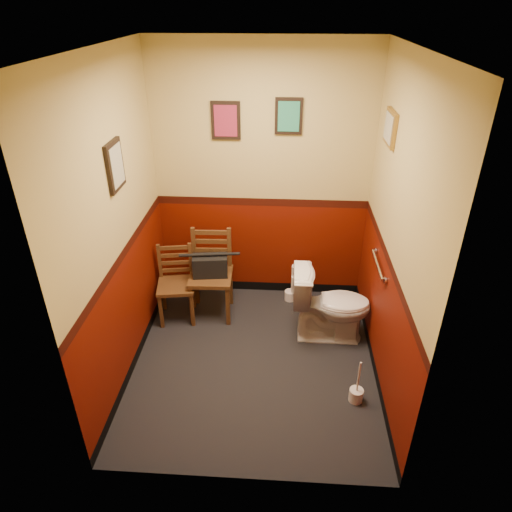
{
  "coord_description": "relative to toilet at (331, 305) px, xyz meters",
  "views": [
    {
      "loc": [
        0.22,
        -3.22,
        2.99
      ],
      "look_at": [
        0.0,
        0.25,
        1.0
      ],
      "focal_mm": 32.0,
      "sensor_mm": 36.0,
      "label": 1
    }
  ],
  "objects": [
    {
      "name": "framed_print_back_b",
      "position": [
        -0.47,
        0.75,
        1.63
      ],
      "size": [
        0.26,
        0.04,
        0.34
      ],
      "color": "black",
      "rests_on": "wall_back"
    },
    {
      "name": "wall_back",
      "position": [
        -0.72,
        0.78,
        0.98
      ],
      "size": [
        2.2,
        0.0,
        2.7
      ],
      "primitive_type": "cube",
      "rotation": [
        1.57,
        0.0,
        0.0
      ],
      "color": "#540F03",
      "rests_on": "ground"
    },
    {
      "name": "wall_left",
      "position": [
        -1.82,
        -0.42,
        0.98
      ],
      "size": [
        0.0,
        2.4,
        2.7
      ],
      "primitive_type": "cube",
      "rotation": [
        1.57,
        0.0,
        1.57
      ],
      "color": "#540F03",
      "rests_on": "ground"
    },
    {
      "name": "ceiling",
      "position": [
        -0.72,
        -0.42,
        2.33
      ],
      "size": [
        2.2,
        2.4,
        0.0
      ],
      "primitive_type": "cube",
      "rotation": [
        3.14,
        0.0,
        0.0
      ],
      "color": "silver",
      "rests_on": "ground"
    },
    {
      "name": "grab_bar",
      "position": [
        0.35,
        -0.17,
        0.58
      ],
      "size": [
        0.05,
        0.56,
        0.06
      ],
      "color": "silver",
      "rests_on": "wall_right"
    },
    {
      "name": "framed_print_right",
      "position": [
        0.36,
        0.18,
        1.68
      ],
      "size": [
        0.04,
        0.34,
        0.28
      ],
      "color": "olive",
      "rests_on": "wall_right"
    },
    {
      "name": "floor",
      "position": [
        -0.72,
        -0.42,
        -0.37
      ],
      "size": [
        2.2,
        2.4,
        0.0
      ],
      "primitive_type": "cube",
      "color": "black",
      "rests_on": "ground"
    },
    {
      "name": "wall_right",
      "position": [
        0.38,
        -0.42,
        0.98
      ],
      "size": [
        0.0,
        2.4,
        2.7
      ],
      "primitive_type": "cube",
      "rotation": [
        1.57,
        0.0,
        -1.57
      ],
      "color": "#540F03",
      "rests_on": "ground"
    },
    {
      "name": "toilet_brush",
      "position": [
        0.17,
        -0.84,
        -0.31
      ],
      "size": [
        0.12,
        0.12,
        0.43
      ],
      "color": "silver",
      "rests_on": "floor"
    },
    {
      "name": "wall_front",
      "position": [
        -0.72,
        -1.62,
        0.98
      ],
      "size": [
        2.2,
        0.0,
        2.7
      ],
      "primitive_type": "cube",
      "rotation": [
        -1.57,
        0.0,
        0.0
      ],
      "color": "#540F03",
      "rests_on": "ground"
    },
    {
      "name": "chair_right",
      "position": [
        -1.22,
        0.34,
        0.09
      ],
      "size": [
        0.45,
        0.45,
        0.93
      ],
      "rotation": [
        0.0,
        0.0,
        0.04
      ],
      "color": "brown",
      "rests_on": "floor"
    },
    {
      "name": "chair_left",
      "position": [
        -1.58,
        0.24,
        0.02
      ],
      "size": [
        0.43,
        0.43,
        0.8
      ],
      "rotation": [
        0.0,
        0.0,
        0.16
      ],
      "color": "brown",
      "rests_on": "floor"
    },
    {
      "name": "framed_print_back_a",
      "position": [
        -1.07,
        0.75,
        1.58
      ],
      "size": [
        0.28,
        0.04,
        0.36
      ],
      "color": "black",
      "rests_on": "wall_back"
    },
    {
      "name": "framed_print_left",
      "position": [
        -1.8,
        -0.32,
        1.48
      ],
      "size": [
        0.04,
        0.3,
        0.38
      ],
      "color": "black",
      "rests_on": "wall_left"
    },
    {
      "name": "tp_stack",
      "position": [
        -0.32,
        0.6,
        -0.19
      ],
      "size": [
        0.25,
        0.15,
        0.44
      ],
      "color": "silver",
      "rests_on": "floor"
    },
    {
      "name": "toilet",
      "position": [
        0.0,
        0.0,
        0.0
      ],
      "size": [
        0.77,
        0.43,
        0.75
      ],
      "primitive_type": "imported",
      "rotation": [
        0.0,
        0.0,
        1.56
      ],
      "color": "white",
      "rests_on": "floor"
    },
    {
      "name": "handbag",
      "position": [
        -1.22,
        0.3,
        0.22
      ],
      "size": [
        0.37,
        0.22,
        0.26
      ],
      "rotation": [
        0.0,
        0.0,
        0.13
      ],
      "color": "black",
      "rests_on": "chair_right"
    }
  ]
}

